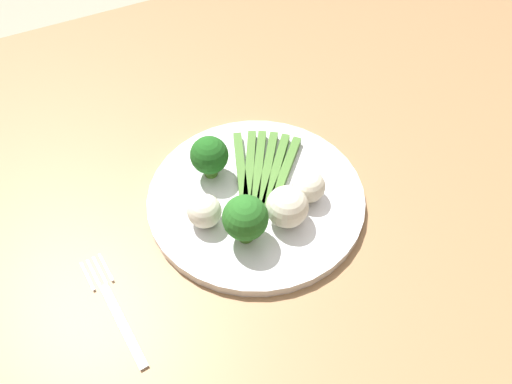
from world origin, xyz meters
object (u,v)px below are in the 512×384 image
(cauliflower_mid, at_px, (308,186))
(fork, at_px, (114,308))
(cauliflower_front_left, at_px, (287,207))
(broccoli_back, at_px, (209,156))
(plate, at_px, (256,198))
(dining_table, at_px, (239,222))
(broccoli_left, at_px, (245,218))
(asparagus_bundle, at_px, (263,169))
(cauliflower_outer_edge, at_px, (204,211))

(cauliflower_mid, relative_size, fork, 0.27)
(cauliflower_front_left, distance_m, fork, 0.24)
(cauliflower_front_left, relative_size, fork, 0.33)
(broccoli_back, relative_size, cauliflower_front_left, 1.17)
(plate, height_order, fork, plate)
(dining_table, relative_size, broccoli_back, 23.04)
(plate, xyz_separation_m, cauliflower_front_left, (0.02, -0.06, 0.04))
(dining_table, bearing_deg, fork, -153.68)
(dining_table, bearing_deg, broccoli_left, -109.86)
(asparagus_bundle, height_order, broccoli_back, broccoli_back)
(cauliflower_outer_edge, height_order, fork, cauliflower_outer_edge)
(cauliflower_outer_edge, xyz_separation_m, fork, (-0.14, -0.06, -0.04))
(broccoli_back, distance_m, cauliflower_front_left, 0.13)
(cauliflower_outer_edge, distance_m, cauliflower_front_left, 0.11)
(dining_table, relative_size, cauliflower_mid, 33.05)
(plate, relative_size, cauliflower_outer_edge, 6.62)
(asparagus_bundle, distance_m, broccoli_back, 0.08)
(cauliflower_outer_edge, bearing_deg, cauliflower_mid, -10.43)
(broccoli_back, bearing_deg, broccoli_left, -92.33)
(asparagus_bundle, xyz_separation_m, cauliflower_mid, (0.03, -0.07, 0.02))
(broccoli_left, xyz_separation_m, cauliflower_mid, (0.10, 0.02, -0.02))
(plate, bearing_deg, dining_table, 104.30)
(dining_table, relative_size, broccoli_left, 21.17)
(broccoli_back, distance_m, fork, 0.23)
(asparagus_bundle, distance_m, fork, 0.27)
(plate, xyz_separation_m, broccoli_left, (-0.04, -0.06, 0.05))
(broccoli_back, bearing_deg, plate, -57.85)
(broccoli_left, distance_m, broccoli_back, 0.12)
(asparagus_bundle, bearing_deg, cauliflower_mid, -120.18)
(broccoli_left, distance_m, cauliflower_mid, 0.11)
(plate, height_order, cauliflower_mid, cauliflower_mid)
(plate, bearing_deg, cauliflower_mid, -31.16)
(asparagus_bundle, bearing_deg, broccoli_left, 175.66)
(asparagus_bundle, xyz_separation_m, cauliflower_front_left, (-0.01, -0.09, 0.02))
(cauliflower_mid, bearing_deg, asparagus_bundle, 115.36)
(cauliflower_front_left, height_order, fork, cauliflower_front_left)
(broccoli_left, bearing_deg, cauliflower_mid, 11.34)
(asparagus_bundle, distance_m, cauliflower_front_left, 0.09)
(asparagus_bundle, bearing_deg, fork, 146.11)
(plate, height_order, broccoli_left, broccoli_left)
(broccoli_left, xyz_separation_m, fork, (-0.18, -0.01, -0.05))
(broccoli_back, height_order, cauliflower_front_left, broccoli_back)
(broccoli_left, height_order, cauliflower_front_left, broccoli_left)
(plate, distance_m, cauliflower_outer_edge, 0.09)
(asparagus_bundle, bearing_deg, dining_table, 115.09)
(cauliflower_mid, bearing_deg, dining_table, 133.10)
(fork, bearing_deg, asparagus_bundle, -73.43)
(broccoli_left, distance_m, cauliflower_front_left, 0.06)
(dining_table, distance_m, fork, 0.26)
(fork, bearing_deg, cauliflower_front_left, -92.41)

